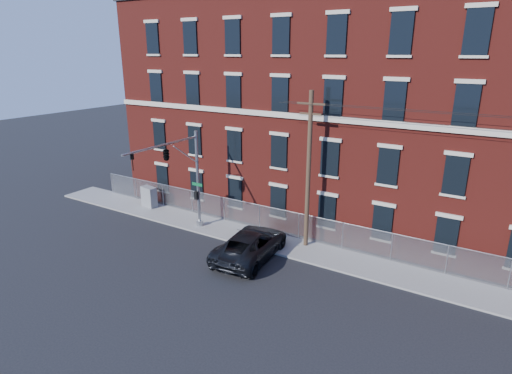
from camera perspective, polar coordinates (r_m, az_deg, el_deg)
The scene contains 8 objects.
ground at distance 24.77m, azimuth -3.22°, elevation -11.82°, with size 140.00×140.00×0.00m, color black.
sidewalk at distance 25.68m, azimuth 27.27°, elevation -12.68°, with size 65.00×3.00×0.12m, color gray.
mill_building at distance 31.79m, azimuth 30.87°, elevation 7.96°, with size 55.30×14.32×16.30m.
chain_link_fence at distance 26.39m, azimuth 27.85°, elevation -9.48°, with size 59.06×0.06×1.85m.
traffic_signal_mast at distance 27.87m, azimuth -11.05°, elevation 3.27°, with size 0.90×6.75×7.00m.
utility_pole_near at distance 26.34m, azimuth 7.14°, elevation 2.51°, with size 1.80×0.28×10.00m.
pickup_truck at distance 26.29m, azimuth -0.73°, elevation -7.79°, with size 2.89×6.28×1.74m, color black.
utility_cabinet at distance 35.45m, azimuth -14.31°, elevation -1.29°, with size 1.33×0.67×1.67m, color slate.
Camera 1 is at (12.39, -17.59, 12.27)m, focal length 29.48 mm.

